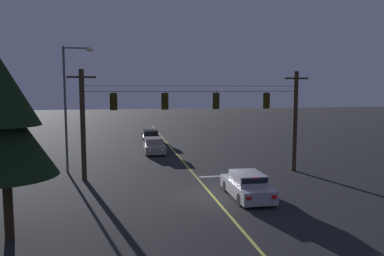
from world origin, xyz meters
name	(u,v)px	position (x,y,z in m)	size (l,w,h in m)	color
ground_plane	(212,195)	(0.00, 0.00, 0.00)	(180.00, 180.00, 0.00)	black
lane_centre_stripe	(181,159)	(0.00, 10.80, 0.00)	(0.14, 60.00, 0.01)	#D1C64C
stop_bar_paint	(224,176)	(1.90, 4.20, 0.00)	(3.40, 0.36, 0.01)	silver
signal_span_assembly	(195,121)	(0.00, 4.80, 3.71)	(16.38, 0.32, 7.12)	#38281C
traffic_light_leftmost	(113,102)	(-5.34, 4.78, 5.07)	(0.48, 0.41, 1.22)	black
traffic_light_left_inner	(165,101)	(-2.00, 4.78, 5.07)	(0.48, 0.41, 1.22)	black
traffic_light_centre	(217,101)	(1.51, 4.78, 5.07)	(0.48, 0.41, 1.22)	black
traffic_light_right_inner	(267,101)	(5.14, 4.78, 5.07)	(0.48, 0.41, 1.22)	black
car_waiting_near_lane	(247,186)	(1.77, -0.84, 0.65)	(1.80, 4.33, 1.39)	#A5A5AD
car_oncoming_lead	(154,146)	(-1.96, 14.25, 0.65)	(1.80, 4.42, 1.39)	gray
car_oncoming_trailing	(151,137)	(-1.77, 20.67, 0.65)	(1.80, 4.42, 1.39)	black
street_lamp_corner	(69,98)	(-8.39, 7.33, 5.23)	(2.11, 0.30, 8.80)	#4C4F54
tree_verge_near	(4,124)	(-9.30, -4.31, 4.54)	(3.95, 3.95, 7.04)	#332316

